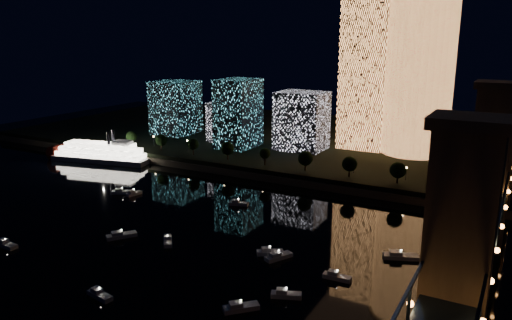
% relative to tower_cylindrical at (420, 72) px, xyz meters
% --- Properties ---
extents(ground, '(520.00, 520.00, 0.00)m').
position_rel_tower_cylindrical_xyz_m(ground, '(-24.39, -145.54, -45.38)').
color(ground, black).
rests_on(ground, ground).
extents(far_bank, '(420.00, 160.00, 5.00)m').
position_rel_tower_cylindrical_xyz_m(far_bank, '(-24.39, 14.46, -42.88)').
color(far_bank, black).
rests_on(far_bank, ground).
extents(seawall, '(420.00, 6.00, 3.00)m').
position_rel_tower_cylindrical_xyz_m(seawall, '(-24.39, -63.54, -43.88)').
color(seawall, '#6B5E4C').
rests_on(seawall, ground).
extents(tower_cylindrical, '(34.00, 34.00, 80.51)m').
position_rel_tower_cylindrical_xyz_m(tower_cylindrical, '(0.00, 0.00, 0.00)').
color(tower_cylindrical, '#F4964E').
rests_on(tower_cylindrical, far_bank).
extents(tower_rectangular, '(23.66, 23.66, 75.27)m').
position_rel_tower_cylindrical_xyz_m(tower_rectangular, '(-26.42, 2.46, -2.75)').
color(tower_rectangular, '#F4964E').
rests_on(tower_rectangular, far_bank).
extents(midrise_blocks, '(106.64, 37.52, 35.58)m').
position_rel_tower_cylindrical_xyz_m(midrise_blocks, '(-94.40, -21.02, -25.20)').
color(midrise_blocks, white).
rests_on(midrise_blocks, far_bank).
extents(truss_bridge, '(13.00, 266.00, 50.00)m').
position_rel_tower_cylindrical_xyz_m(truss_bridge, '(40.61, -141.82, -29.13)').
color(truss_bridge, navy).
rests_on(truss_bridge, ground).
extents(riverboat, '(56.44, 22.49, 16.68)m').
position_rel_tower_cylindrical_xyz_m(riverboat, '(-142.01, -75.25, -41.10)').
color(riverboat, silver).
rests_on(riverboat, ground).
extents(motorboats, '(122.97, 79.35, 2.78)m').
position_rel_tower_cylindrical_xyz_m(motorboats, '(-32.94, -136.78, -44.57)').
color(motorboats, silver).
rests_on(motorboats, ground).
extents(esplanade_trees, '(165.65, 6.63, 8.82)m').
position_rel_tower_cylindrical_xyz_m(esplanade_trees, '(-51.49, -57.54, -34.91)').
color(esplanade_trees, black).
rests_on(esplanade_trees, far_bank).
extents(street_lamps, '(132.70, 0.70, 5.65)m').
position_rel_tower_cylindrical_xyz_m(street_lamps, '(-58.39, -51.54, -36.36)').
color(street_lamps, black).
rests_on(street_lamps, far_bank).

